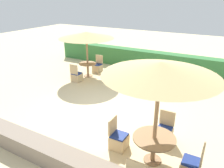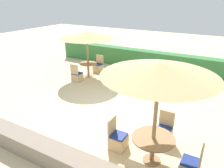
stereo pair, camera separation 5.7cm
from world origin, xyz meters
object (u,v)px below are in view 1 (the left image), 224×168
object	(u,v)px
parasol_back_left	(86,35)
patio_chair_front_right_east	(191,167)
patio_chair_back_left_north	(98,67)
patio_chair_front_right_north	(164,133)
round_table_back_left	(88,66)
round_table_front_right	(154,142)
patio_chair_front_right_west	(118,140)
parasol_front_right	(160,69)
patio_chair_back_left_south	(77,76)

from	to	relation	value
parasol_back_left	patio_chair_front_right_east	world-z (taller)	parasol_back_left
patio_chair_back_left_north	patio_chair_front_right_north	bearing A→B (deg)	139.56
round_table_back_left	patio_chair_back_left_north	distance (m)	0.95
parasol_back_left	round_table_front_right	bearing A→B (deg)	-40.79
patio_chair_back_left_north	patio_chair_front_right_west	xyz separation A→B (m)	(4.23, -5.47, 0.00)
parasol_back_left	patio_chair_front_right_west	xyz separation A→B (m)	(4.27, -4.56, -1.96)
patio_chair_front_right_west	patio_chair_front_right_east	size ratio (longest dim) A/B	1.00
parasol_front_right	patio_chair_front_right_north	distance (m)	2.53
round_table_back_left	parasol_front_right	distance (m)	7.32
patio_chair_front_right_east	round_table_front_right	bearing A→B (deg)	87.12
parasol_front_right	patio_chair_front_right_west	world-z (taller)	parasol_front_right
parasol_back_left	patio_chair_front_right_north	distance (m)	6.71
round_table_front_right	parasol_back_left	bearing A→B (deg)	139.21
patio_chair_back_left_north	patio_chair_front_right_east	distance (m)	8.38
parasol_back_left	patio_chair_front_right_north	xyz separation A→B (m)	(5.32, -3.59, -1.96)
parasol_back_left	parasol_front_right	world-z (taller)	parasol_front_right
parasol_back_left	patio_chair_back_left_south	distance (m)	2.17
patio_chair_front_right_east	parasol_front_right	bearing A→B (deg)	87.12
patio_chair_back_left_south	patio_chair_front_right_east	distance (m)	7.37
patio_chair_front_right_west	patio_chair_back_left_south	bearing A→B (deg)	-130.00
parasol_back_left	parasol_front_right	size ratio (longest dim) A/B	1.03
patio_chair_front_right_west	patio_chair_front_right_east	xyz separation A→B (m)	(2.04, -0.08, 0.00)
round_table_back_left	patio_chair_back_left_north	world-z (taller)	patio_chair_back_left_north
round_table_front_right	patio_chair_front_right_west	distance (m)	1.10
parasol_back_left	round_table_back_left	size ratio (longest dim) A/B	3.07
round_table_back_left	parasol_front_right	world-z (taller)	parasol_front_right
round_table_back_left	patio_chair_back_left_south	bearing A→B (deg)	-93.28
round_table_back_left	patio_chair_back_left_south	world-z (taller)	patio_chair_back_left_south
patio_chair_back_left_north	round_table_front_right	distance (m)	7.63
parasol_back_left	round_table_front_right	xyz separation A→B (m)	(5.32, -4.59, -1.63)
parasol_back_left	round_table_back_left	xyz separation A→B (m)	(0.00, 0.00, -1.68)
round_table_back_left	parasol_front_right	size ratio (longest dim) A/B	0.34
patio_chair_front_right_west	patio_chair_front_right_north	size ratio (longest dim) A/B	1.00
patio_chair_front_right_north	parasol_back_left	bearing A→B (deg)	-34.01
patio_chair_front_right_west	patio_chair_back_left_north	bearing A→B (deg)	-142.29
round_table_front_right	patio_chair_front_right_north	xyz separation A→B (m)	(-0.00, 1.00, -0.33)
patio_chair_front_right_north	patio_chair_front_right_east	size ratio (longest dim) A/B	1.00
round_table_front_right	patio_chair_front_right_east	distance (m)	1.05
parasol_front_right	patio_chair_front_right_north	xyz separation A→B (m)	(-0.00, 1.00, -2.32)
patio_chair_back_left_south	patio_chair_front_right_north	distance (m)	6.00
patio_chair_back_left_north	patio_chair_front_right_east	xyz separation A→B (m)	(6.27, -5.55, 0.00)
round_table_front_right	patio_chair_front_right_north	distance (m)	1.05
patio_chair_front_right_west	patio_chair_front_right_east	world-z (taller)	same
patio_chair_back_left_north	patio_chair_front_right_north	xyz separation A→B (m)	(5.28, -4.50, 0.00)
patio_chair_back_left_south	parasol_front_right	size ratio (longest dim) A/B	0.34
parasol_back_left	patio_chair_front_right_west	world-z (taller)	parasol_back_left
round_table_front_right	patio_chair_front_right_north	size ratio (longest dim) A/B	1.20
parasol_front_right	patio_chair_front_right_west	xyz separation A→B (m)	(-1.05, 0.03, -2.32)
round_table_back_left	patio_chair_front_right_east	bearing A→B (deg)	-36.33
patio_chair_back_left_north	parasol_back_left	bearing A→B (deg)	87.45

